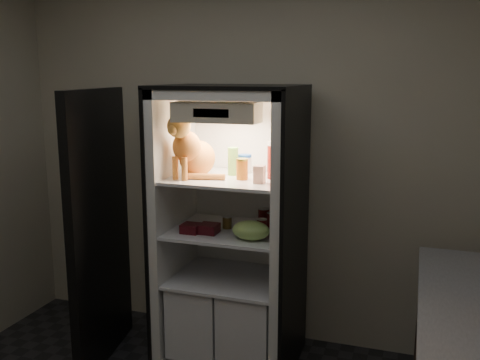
% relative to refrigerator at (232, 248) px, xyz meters
% --- Properties ---
extents(room_shell, '(3.60, 3.60, 3.60)m').
position_rel_refrigerator_xyz_m(room_shell, '(0.00, -1.38, 0.83)').
color(room_shell, white).
rests_on(room_shell, floor).
extents(refrigerator, '(0.90, 0.72, 1.88)m').
position_rel_refrigerator_xyz_m(refrigerator, '(0.00, 0.00, 0.00)').
color(refrigerator, white).
rests_on(refrigerator, floor).
extents(fridge_door, '(0.21, 0.87, 1.85)m').
position_rel_refrigerator_xyz_m(fridge_door, '(-0.84, -0.29, 0.12)').
color(fridge_door, black).
rests_on(fridge_door, floor).
extents(tabby_cat, '(0.37, 0.44, 0.45)m').
position_rel_refrigerator_xyz_m(tabby_cat, '(-0.23, -0.13, 0.67)').
color(tabby_cat, '#B96217').
rests_on(tabby_cat, refrigerator).
extents(parmesan_shaker, '(0.07, 0.07, 0.18)m').
position_rel_refrigerator_xyz_m(parmesan_shaker, '(0.00, 0.02, 0.59)').
color(parmesan_shaker, green).
rests_on(parmesan_shaker, refrigerator).
extents(mayo_tub, '(0.09, 0.09, 0.13)m').
position_rel_refrigerator_xyz_m(mayo_tub, '(0.05, 0.11, 0.56)').
color(mayo_tub, white).
rests_on(mayo_tub, refrigerator).
extents(salsa_jar, '(0.08, 0.08, 0.13)m').
position_rel_refrigerator_xyz_m(salsa_jar, '(0.11, -0.11, 0.57)').
color(salsa_jar, maroon).
rests_on(salsa_jar, refrigerator).
extents(pepper_jar, '(0.14, 0.14, 0.23)m').
position_rel_refrigerator_xyz_m(pepper_jar, '(0.31, -0.00, 0.61)').
color(pepper_jar, maroon).
rests_on(pepper_jar, refrigerator).
extents(cream_carton, '(0.06, 0.06, 0.11)m').
position_rel_refrigerator_xyz_m(cream_carton, '(0.24, -0.18, 0.55)').
color(cream_carton, silver).
rests_on(cream_carton, refrigerator).
extents(soda_can_a, '(0.07, 0.07, 0.14)m').
position_rel_refrigerator_xyz_m(soda_can_a, '(0.21, 0.03, 0.22)').
color(soda_can_a, black).
rests_on(soda_can_a, refrigerator).
extents(soda_can_b, '(0.07, 0.07, 0.12)m').
position_rel_refrigerator_xyz_m(soda_can_b, '(0.27, -0.00, 0.21)').
color(soda_can_b, black).
rests_on(soda_can_b, refrigerator).
extents(soda_can_c, '(0.06, 0.06, 0.12)m').
position_rel_refrigerator_xyz_m(soda_can_c, '(0.25, -0.15, 0.21)').
color(soda_can_c, black).
rests_on(soda_can_c, refrigerator).
extents(condiment_jar, '(0.06, 0.06, 0.08)m').
position_rel_refrigerator_xyz_m(condiment_jar, '(-0.02, -0.04, 0.19)').
color(condiment_jar, brown).
rests_on(condiment_jar, refrigerator).
extents(grape_bag, '(0.24, 0.17, 0.12)m').
position_rel_refrigerator_xyz_m(grape_bag, '(0.20, -0.23, 0.21)').
color(grape_bag, '#85B855').
rests_on(grape_bag, refrigerator).
extents(berry_box_left, '(0.11, 0.11, 0.06)m').
position_rel_refrigerator_xyz_m(berry_box_left, '(-0.21, -0.21, 0.18)').
color(berry_box_left, '#4A0C11').
rests_on(berry_box_left, refrigerator).
extents(berry_box_right, '(0.12, 0.12, 0.06)m').
position_rel_refrigerator_xyz_m(berry_box_right, '(-0.09, -0.18, 0.18)').
color(berry_box_right, '#4A0C11').
rests_on(berry_box_right, refrigerator).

